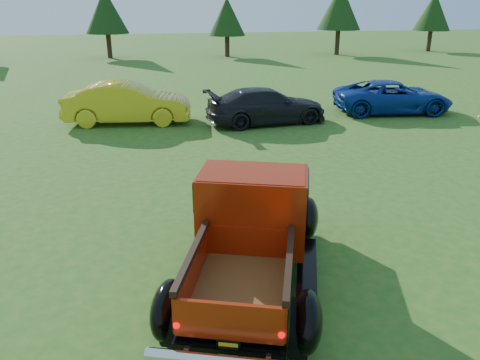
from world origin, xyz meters
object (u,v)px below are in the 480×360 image
(pickup_truck, at_px, (253,225))
(show_car_yellow, at_px, (128,103))
(show_car_blue, at_px, (393,97))
(show_car_grey, at_px, (267,106))
(tree_mid_right, at_px, (227,17))
(tree_east, at_px, (340,7))
(tree_far_east, at_px, (433,12))
(tree_mid_left, at_px, (106,11))

(pickup_truck, xyz_separation_m, show_car_yellow, (-1.97, 10.46, -0.08))
(show_car_blue, bearing_deg, show_car_grey, 103.95)
(tree_mid_right, height_order, pickup_truck, tree_mid_right)
(tree_east, xyz_separation_m, show_car_grey, (-11.72, -21.04, -3.04))
(tree_mid_right, xyz_separation_m, pickup_truck, (-5.53, -30.95, -2.17))
(tree_mid_right, distance_m, show_car_grey, 21.84)
(tree_east, height_order, show_car_blue, tree_east)
(tree_mid_right, bearing_deg, show_car_yellow, -110.10)
(show_car_yellow, height_order, show_car_grey, show_car_yellow)
(tree_mid_right, distance_m, show_car_yellow, 21.94)
(tree_mid_right, distance_m, tree_far_east, 18.01)
(tree_far_east, distance_m, pickup_truck, 39.36)
(pickup_truck, relative_size, show_car_grey, 1.13)
(show_car_grey, height_order, show_car_blue, show_car_grey)
(tree_east, relative_size, show_car_yellow, 1.23)
(tree_mid_left, height_order, tree_mid_right, tree_mid_left)
(tree_mid_left, bearing_deg, tree_east, -4.76)
(show_car_yellow, relative_size, show_car_blue, 0.98)
(tree_mid_left, xyz_separation_m, show_car_blue, (11.50, -21.95, -2.76))
(tree_mid_left, bearing_deg, show_car_blue, -62.35)
(tree_east, bearing_deg, tree_mid_right, 176.82)
(show_car_blue, bearing_deg, tree_far_east, -28.30)
(tree_far_east, xyz_separation_m, show_car_blue, (-15.50, -21.45, -2.63))
(tree_far_east, distance_m, show_car_yellow, 33.13)
(tree_mid_right, height_order, show_car_yellow, tree_mid_right)
(tree_mid_left, distance_m, tree_east, 18.06)
(tree_mid_right, height_order, show_car_blue, tree_mid_right)
(tree_mid_right, distance_m, pickup_truck, 31.52)
(tree_east, distance_m, show_car_yellow, 26.09)
(tree_mid_left, height_order, show_car_blue, tree_mid_left)
(tree_mid_left, xyz_separation_m, tree_mid_right, (9.00, -1.00, -0.41))
(pickup_truck, height_order, show_car_blue, pickup_truck)
(tree_mid_right, xyz_separation_m, tree_east, (9.00, -0.50, 0.68))
(tree_mid_right, bearing_deg, tree_east, -3.18)
(pickup_truck, height_order, show_car_grey, pickup_truck)
(tree_far_east, bearing_deg, pickup_truck, -126.80)
(tree_mid_right, relative_size, tree_east, 0.81)
(show_car_grey, bearing_deg, show_car_blue, -89.27)
(pickup_truck, bearing_deg, tree_far_east, 73.39)
(tree_mid_right, bearing_deg, show_car_blue, -83.20)
(tree_mid_left, height_order, tree_east, tree_east)
(tree_east, height_order, show_car_grey, tree_east)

